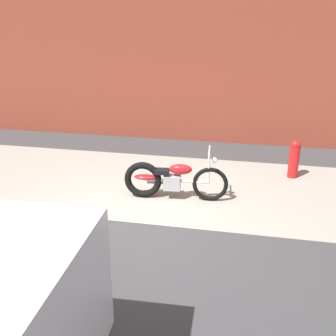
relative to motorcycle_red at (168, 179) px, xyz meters
The scene contains 5 objects.
ground_plane 1.23m from the motorcycle_red, 110.40° to the right, with size 80.00×80.00×0.00m, color #38383A.
sidewalk_slab 0.87m from the motorcycle_red, 121.78° to the left, with size 36.00×3.50×0.01m, color gray.
brick_building_wall 4.68m from the motorcycle_red, 95.66° to the left, with size 36.00×0.50×5.23m, color brown.
motorcycle_red is the anchor object (origin of this frame).
fire_hydrant 2.95m from the motorcycle_red, 33.50° to the left, with size 0.22×0.22×0.84m.
Camera 1 is at (1.86, -6.00, 3.42)m, focal length 43.67 mm.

